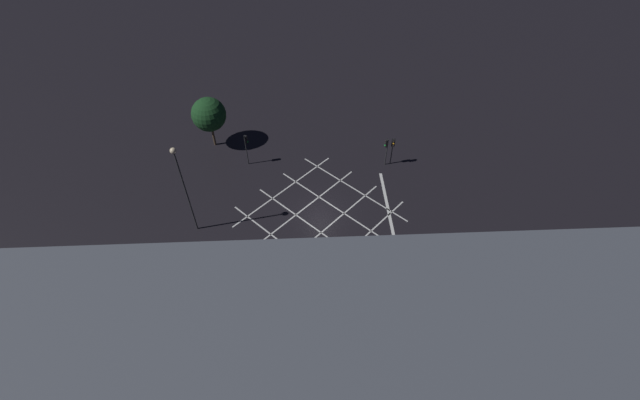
{
  "coord_description": "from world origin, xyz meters",
  "views": [
    {
      "loc": [
        -1.22,
        -28.11,
        30.89
      ],
      "look_at": [
        0.0,
        0.0,
        1.98
      ],
      "focal_mm": 24.0,
      "sensor_mm": 36.0,
      "label": 1
    }
  ],
  "objects_px": {
    "street_lamp_east": "(181,176)",
    "traffic_light_ne_cross": "(393,146)",
    "traffic_light_sw_cross": "(235,262)",
    "street_lamp_west": "(226,351)",
    "street_tree_near": "(209,115)",
    "traffic_light_se_cross": "(410,259)",
    "traffic_light_se_main": "(407,255)",
    "traffic_light_sw_main": "(232,259)",
    "traffic_light_nw_main": "(246,144)",
    "traffic_light_ne_main": "(386,147)"
  },
  "relations": [
    {
      "from": "traffic_light_sw_main",
      "to": "traffic_light_ne_cross",
      "type": "xyz_separation_m",
      "value": [
        15.44,
        14.44,
        -0.54
      ]
    },
    {
      "from": "traffic_light_ne_cross",
      "to": "street_lamp_west",
      "type": "distance_m",
      "value": 27.87
    },
    {
      "from": "traffic_light_ne_main",
      "to": "traffic_light_sw_cross",
      "type": "bearing_deg",
      "value": 45.13
    },
    {
      "from": "traffic_light_ne_main",
      "to": "traffic_light_sw_cross",
      "type": "xyz_separation_m",
      "value": [
        -14.51,
        -14.58,
        0.44
      ]
    },
    {
      "from": "traffic_light_sw_cross",
      "to": "street_lamp_east",
      "type": "xyz_separation_m",
      "value": [
        -4.5,
        6.15,
        3.86
      ]
    },
    {
      "from": "traffic_light_sw_cross",
      "to": "traffic_light_sw_main",
      "type": "height_order",
      "value": "traffic_light_sw_main"
    },
    {
      "from": "traffic_light_sw_main",
      "to": "street_tree_near",
      "type": "height_order",
      "value": "street_tree_near"
    },
    {
      "from": "traffic_light_sw_cross",
      "to": "traffic_light_sw_main",
      "type": "xyz_separation_m",
      "value": [
        -0.22,
        0.18,
        0.09
      ]
    },
    {
      "from": "traffic_light_sw_cross",
      "to": "street_tree_near",
      "type": "relative_size",
      "value": 0.68
    },
    {
      "from": "street_lamp_west",
      "to": "street_tree_near",
      "type": "bearing_deg",
      "value": 100.64
    },
    {
      "from": "traffic_light_ne_main",
      "to": "street_lamp_east",
      "type": "relative_size",
      "value": 0.35
    },
    {
      "from": "traffic_light_se_cross",
      "to": "street_lamp_west",
      "type": "height_order",
      "value": "street_lamp_west"
    },
    {
      "from": "traffic_light_nw_main",
      "to": "street_tree_near",
      "type": "height_order",
      "value": "street_tree_near"
    },
    {
      "from": "traffic_light_sw_cross",
      "to": "street_lamp_east",
      "type": "height_order",
      "value": "street_lamp_east"
    },
    {
      "from": "traffic_light_nw_main",
      "to": "street_lamp_east",
      "type": "distance_m",
      "value": 10.86
    },
    {
      "from": "traffic_light_se_main",
      "to": "street_tree_near",
      "type": "distance_m",
      "value": 26.33
    },
    {
      "from": "traffic_light_se_cross",
      "to": "traffic_light_sw_main",
      "type": "distance_m",
      "value": 14.46
    },
    {
      "from": "traffic_light_se_cross",
      "to": "street_lamp_east",
      "type": "distance_m",
      "value": 20.2
    },
    {
      "from": "traffic_light_se_cross",
      "to": "street_lamp_east",
      "type": "height_order",
      "value": "street_lamp_east"
    },
    {
      "from": "traffic_light_se_main",
      "to": "street_lamp_west",
      "type": "height_order",
      "value": "street_lamp_west"
    },
    {
      "from": "traffic_light_sw_main",
      "to": "street_tree_near",
      "type": "xyz_separation_m",
      "value": [
        -4.21,
        18.71,
        1.13
      ]
    },
    {
      "from": "traffic_light_se_cross",
      "to": "traffic_light_ne_cross",
      "type": "height_order",
      "value": "traffic_light_ne_cross"
    },
    {
      "from": "street_tree_near",
      "to": "traffic_light_sw_main",
      "type": "bearing_deg",
      "value": -77.31
    },
    {
      "from": "traffic_light_ne_main",
      "to": "traffic_light_se_cross",
      "type": "xyz_separation_m",
      "value": [
        -0.28,
        -14.63,
        -0.04
      ]
    },
    {
      "from": "street_lamp_east",
      "to": "street_lamp_west",
      "type": "xyz_separation_m",
      "value": [
        5.3,
        -15.1,
        -0.71
      ]
    },
    {
      "from": "traffic_light_nw_main",
      "to": "traffic_light_ne_cross",
      "type": "height_order",
      "value": "traffic_light_nw_main"
    },
    {
      "from": "traffic_light_nw_main",
      "to": "street_lamp_east",
      "type": "relative_size",
      "value": 0.4
    },
    {
      "from": "traffic_light_nw_main",
      "to": "street_lamp_west",
      "type": "height_order",
      "value": "street_lamp_west"
    },
    {
      "from": "traffic_light_ne_main",
      "to": "traffic_light_nw_main",
      "type": "distance_m",
      "value": 14.79
    },
    {
      "from": "traffic_light_se_cross",
      "to": "traffic_light_ne_cross",
      "type": "xyz_separation_m",
      "value": [
        0.99,
        14.67,
        0.04
      ]
    },
    {
      "from": "traffic_light_se_main",
      "to": "traffic_light_sw_main",
      "type": "height_order",
      "value": "traffic_light_sw_main"
    },
    {
      "from": "traffic_light_sw_main",
      "to": "street_lamp_west",
      "type": "bearing_deg",
      "value": -83.63
    },
    {
      "from": "traffic_light_ne_main",
      "to": "traffic_light_se_cross",
      "type": "distance_m",
      "value": 14.63
    },
    {
      "from": "street_lamp_west",
      "to": "traffic_light_nw_main",
      "type": "bearing_deg",
      "value": 92.51
    },
    {
      "from": "traffic_light_ne_main",
      "to": "traffic_light_se_cross",
      "type": "relative_size",
      "value": 1.02
    },
    {
      "from": "street_lamp_east",
      "to": "traffic_light_ne_cross",
      "type": "bearing_deg",
      "value": 23.26
    },
    {
      "from": "street_tree_near",
      "to": "traffic_light_se_cross",
      "type": "bearing_deg",
      "value": -45.43
    },
    {
      "from": "traffic_light_ne_cross",
      "to": "street_tree_near",
      "type": "distance_m",
      "value": 20.18
    },
    {
      "from": "traffic_light_se_cross",
      "to": "traffic_light_ne_main",
      "type": "bearing_deg",
      "value": -1.11
    },
    {
      "from": "street_lamp_east",
      "to": "street_lamp_west",
      "type": "relative_size",
      "value": 1.08
    },
    {
      "from": "traffic_light_sw_cross",
      "to": "traffic_light_nw_main",
      "type": "bearing_deg",
      "value": 0.98
    },
    {
      "from": "traffic_light_ne_main",
      "to": "traffic_light_se_main",
      "type": "relative_size",
      "value": 0.85
    },
    {
      "from": "traffic_light_sw_main",
      "to": "street_lamp_east",
      "type": "height_order",
      "value": "street_lamp_east"
    },
    {
      "from": "traffic_light_se_cross",
      "to": "street_lamp_east",
      "type": "relative_size",
      "value": 0.35
    },
    {
      "from": "street_lamp_east",
      "to": "traffic_light_ne_main",
      "type": "bearing_deg",
      "value": 23.9
    },
    {
      "from": "traffic_light_nw_main",
      "to": "traffic_light_ne_cross",
      "type": "relative_size",
      "value": 1.13
    },
    {
      "from": "traffic_light_sw_main",
      "to": "street_tree_near",
      "type": "distance_m",
      "value": 19.21
    },
    {
      "from": "traffic_light_sw_cross",
      "to": "street_lamp_east",
      "type": "relative_size",
      "value": 0.42
    },
    {
      "from": "traffic_light_se_main",
      "to": "traffic_light_nw_main",
      "type": "bearing_deg",
      "value": -47.24
    },
    {
      "from": "traffic_light_ne_cross",
      "to": "street_tree_near",
      "type": "height_order",
      "value": "street_tree_near"
    }
  ]
}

